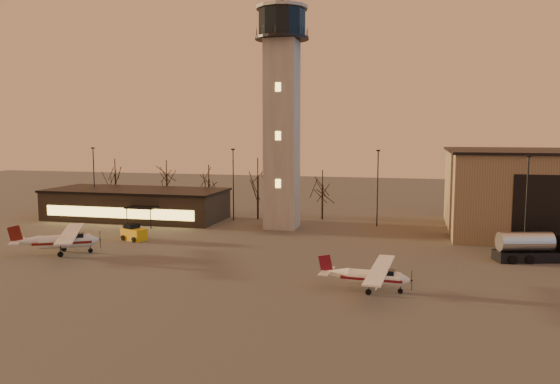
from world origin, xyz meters
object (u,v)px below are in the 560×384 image
terminal (136,204)px  fuel_truck (535,250)px  cessna_rear (67,243)px  service_cart (134,234)px  control_tower (282,101)px  cessna_front (375,280)px

terminal → fuel_truck: (50.29, -13.88, -1.02)m
cessna_rear → terminal: bearing=72.4°
cessna_rear → service_cart: bearing=41.3°
control_tower → cessna_rear: 30.95m
fuel_truck → service_cart: size_ratio=2.45×
terminal → service_cart: terminal is taller
control_tower → cessna_rear: bearing=-131.5°
fuel_truck → service_cart: (-43.08, -0.07, -0.43)m
terminal → cessna_rear: bearing=-79.4°
cessna_rear → fuel_truck: cessna_rear is taller
cessna_front → service_cart: bearing=157.8°
cessna_rear → service_cart: cessna_rear is taller
terminal → service_cart: (7.21, -13.96, -1.45)m
terminal → fuel_truck: size_ratio=3.14×
terminal → cessna_rear: size_ratio=2.31×
terminal → cessna_front: 45.44m
control_tower → cessna_rear: control_tower is taller
control_tower → fuel_truck: (28.30, -11.90, -15.19)m
service_cart → control_tower: bearing=61.7°
cessna_rear → fuel_truck: size_ratio=1.36×
control_tower → service_cart: control_tower is taller
control_tower → terminal: (-21.99, 1.98, -14.17)m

